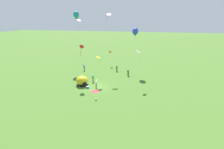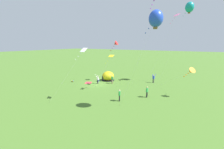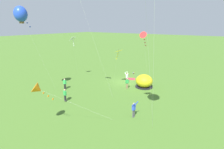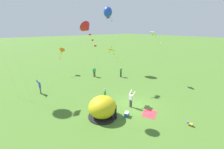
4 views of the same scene
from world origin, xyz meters
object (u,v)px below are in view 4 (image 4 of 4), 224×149
(person_with_toddler, at_px, (121,72))
(kite_yellow, at_px, (112,51))
(person_near_tent, at_px, (131,99))
(person_center_field, at_px, (40,86))
(kite_blue, at_px, (108,12))
(kite_white, at_px, (155,35))
(cooler_box, at_px, (127,114))
(toddler_crawling, at_px, (190,124))
(popup_tent, at_px, (103,107))
(kite_red, at_px, (87,28))
(person_watching_sky, at_px, (94,71))
(kite_orange, at_px, (62,51))
(person_strolling, at_px, (105,95))

(person_with_toddler, height_order, kite_yellow, kite_yellow)
(person_near_tent, bearing_deg, person_center_field, 124.27)
(kite_blue, bearing_deg, kite_white, -80.63)
(cooler_box, relative_size, toddler_crawling, 1.16)
(cooler_box, height_order, person_center_field, person_center_field)
(popup_tent, xyz_separation_m, kite_red, (-0.34, 1.69, 7.21))
(toddler_crawling, relative_size, kite_blue, 0.05)
(person_watching_sky, relative_size, person_near_tent, 0.91)
(person_center_field, xyz_separation_m, kite_blue, (13.90, 3.58, 10.00))
(person_with_toddler, xyz_separation_m, kite_yellow, (-6.34, -5.40, 4.74))
(person_center_field, relative_size, kite_orange, 0.30)
(kite_blue, bearing_deg, kite_red, -134.07)
(popup_tent, distance_m, person_with_toddler, 12.55)
(person_center_field, bearing_deg, person_near_tent, -55.73)
(popup_tent, height_order, kite_orange, kite_orange)
(person_center_field, relative_size, kite_blue, 0.16)
(popup_tent, bearing_deg, kite_red, 101.40)
(person_watching_sky, distance_m, kite_orange, 7.25)
(cooler_box, distance_m, person_strolling, 3.71)
(kite_white, height_order, kite_orange, kite_white)
(person_with_toddler, bearing_deg, cooler_box, -129.35)
(person_watching_sky, xyz_separation_m, kite_yellow, (-2.76, -8.36, 4.74))
(popup_tent, xyz_separation_m, kite_white, (12.19, 3.51, 6.17))
(person_with_toddler, distance_m, kite_blue, 11.23)
(person_center_field, bearing_deg, toddler_crawling, -61.22)
(person_center_field, xyz_separation_m, person_near_tent, (6.71, -9.84, -0.00))
(person_center_field, relative_size, kite_yellow, 0.30)
(person_strolling, distance_m, kite_red, 7.59)
(person_with_toddler, height_order, kite_blue, kite_blue)
(person_strolling, relative_size, kite_orange, 0.28)
(kite_yellow, distance_m, kite_orange, 14.03)
(cooler_box, bearing_deg, person_with_toddler, 50.65)
(cooler_box, height_order, person_near_tent, person_near_tent)
(toddler_crawling, height_order, kite_orange, kite_orange)
(cooler_box, bearing_deg, person_watching_sky, 71.31)
(kite_blue, bearing_deg, person_near_tent, -118.16)
(cooler_box, bearing_deg, popup_tent, 141.60)
(person_center_field, bearing_deg, popup_tent, -70.85)
(cooler_box, height_order, person_watching_sky, person_watching_sky)
(person_center_field, bearing_deg, kite_white, -20.95)
(person_near_tent, bearing_deg, kite_orange, 92.45)
(kite_blue, bearing_deg, kite_orange, 155.62)
(kite_red, bearing_deg, person_watching_sky, 55.64)
(cooler_box, height_order, kite_red, kite_red)
(kite_white, bearing_deg, popup_tent, -163.96)
(kite_white, xyz_separation_m, kite_yellow, (-8.91, -0.84, -1.46))
(person_center_field, bearing_deg, person_with_toddler, -6.04)
(cooler_box, relative_size, person_strolling, 0.37)
(toddler_crawling, relative_size, kite_red, 0.06)
(person_strolling, bearing_deg, person_near_tent, -59.07)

